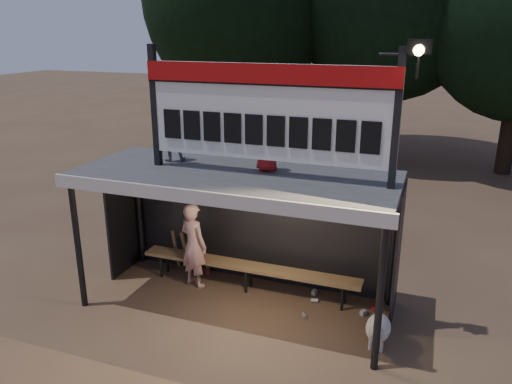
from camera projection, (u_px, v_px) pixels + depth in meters
The scene contains 10 objects.
ground at pixel (237, 304), 8.43m from camera, with size 80.00×80.00×0.00m, color brown.
player at pixel (194, 245), 8.84m from camera, with size 0.57×0.37×1.57m, color white.
child_a at pixel (171, 133), 8.27m from camera, with size 0.45×0.35×0.93m, color gray.
child_b at pixel (268, 142), 7.65m from camera, with size 0.45×0.29×0.92m, color #AB1A1E.
dugout_shelter at pixel (241, 197), 8.08m from camera, with size 5.10×2.08×2.32m.
scoreboard_assembly at pixel (269, 109), 7.21m from camera, with size 4.10×0.27×1.99m.
bench at pixel (248, 267), 8.79m from camera, with size 4.00×0.35×0.48m.
dog at pixel (378, 329), 7.25m from camera, with size 0.36×0.81×0.49m.
bats at pixel (190, 251), 9.45m from camera, with size 0.67×0.35×0.84m.
litter at pixel (310, 299), 8.53m from camera, with size 3.24×0.97×0.08m.
Camera 1 is at (2.86, -6.86, 4.42)m, focal length 35.00 mm.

